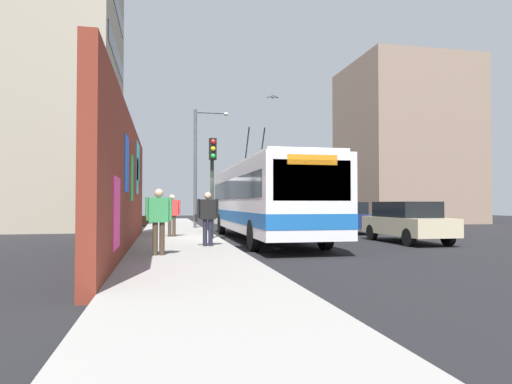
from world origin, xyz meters
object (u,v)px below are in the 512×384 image
at_px(parked_car_champagne, 407,221).
at_px(pedestrian_midblock, 172,212).
at_px(city_bus, 263,198).
at_px(traffic_light, 212,170).
at_px(parked_car_silver, 307,214).
at_px(parked_car_navy, 343,216).
at_px(pedestrian_near_wall, 158,216).
at_px(pedestrian_at_curb, 207,214).
at_px(street_lamp, 199,159).
at_px(parked_car_dark_gray, 283,212).

height_order(parked_car_champagne, pedestrian_midblock, pedestrian_midblock).
xyz_separation_m(city_bus, parked_car_champagne, (-2.17, -5.20, -0.89)).
bearing_deg(traffic_light, pedestrian_midblock, 45.04).
bearing_deg(traffic_light, parked_car_champagne, -101.89).
xyz_separation_m(parked_car_champagne, parked_car_silver, (12.29, 0.00, 0.00)).
distance_m(parked_car_champagne, parked_car_navy, 6.35).
relative_size(parked_car_champagne, parked_car_navy, 0.88).
bearing_deg(city_bus, parked_car_silver, -27.21).
height_order(parked_car_champagne, pedestrian_near_wall, pedestrian_near_wall).
bearing_deg(pedestrian_at_curb, parked_car_navy, -45.13).
bearing_deg(pedestrian_near_wall, traffic_light, -20.60).
bearing_deg(pedestrian_near_wall, street_lamp, -8.99).
relative_size(pedestrian_midblock, street_lamp, 0.26).
relative_size(parked_car_navy, parked_car_dark_gray, 1.15).
bearing_deg(parked_car_navy, parked_car_silver, 0.00).
distance_m(parked_car_champagne, traffic_light, 7.76).
relative_size(city_bus, pedestrian_midblock, 7.27).
xyz_separation_m(pedestrian_near_wall, street_lamp, (13.39, -2.12, 2.82)).
bearing_deg(parked_car_navy, parked_car_champagne, 180.00).
bearing_deg(parked_car_navy, parked_car_dark_gray, 0.00).
bearing_deg(parked_car_dark_gray, parked_car_champagne, 180.00).
distance_m(parked_car_navy, pedestrian_near_wall, 13.77).
bearing_deg(city_bus, parked_car_champagne, -112.69).
xyz_separation_m(parked_car_champagne, pedestrian_midblock, (3.06, 8.87, 0.34)).
bearing_deg(pedestrian_midblock, pedestrian_at_curb, -167.01).
bearing_deg(pedestrian_near_wall, pedestrian_at_curb, -33.22).
bearing_deg(parked_car_navy, pedestrian_near_wall, 137.24).
distance_m(pedestrian_at_curb, street_lamp, 11.44).
distance_m(parked_car_navy, pedestrian_at_curb, 11.05).
height_order(parked_car_dark_gray, pedestrian_midblock, pedestrian_midblock).
xyz_separation_m(parked_car_navy, traffic_light, (-4.80, 7.35, 1.96)).
bearing_deg(pedestrian_midblock, parked_car_dark_gray, -30.22).
xyz_separation_m(parked_car_navy, pedestrian_near_wall, (-10.11, 9.34, 0.35)).
bearing_deg(parked_car_champagne, pedestrian_near_wall, 111.90).
bearing_deg(street_lamp, city_bus, -164.81).
distance_m(parked_car_navy, street_lamp, 8.54).
xyz_separation_m(parked_car_champagne, pedestrian_near_wall, (-3.76, 9.34, 0.35)).
bearing_deg(pedestrian_near_wall, parked_car_dark_gray, -22.97).
xyz_separation_m(parked_car_silver, pedestrian_midblock, (-9.23, 8.87, 0.34)).
relative_size(pedestrian_near_wall, pedestrian_midblock, 1.01).
relative_size(parked_car_silver, parked_car_dark_gray, 1.00).
xyz_separation_m(city_bus, street_lamp, (7.46, 2.02, 2.27)).
bearing_deg(pedestrian_near_wall, pedestrian_midblock, -4.01).
height_order(parked_car_navy, pedestrian_at_curb, pedestrian_at_curb).
distance_m(city_bus, parked_car_champagne, 5.71).
xyz_separation_m(parked_car_navy, parked_car_silver, (5.94, 0.00, -0.00)).
height_order(parked_car_champagne, parked_car_silver, same).
relative_size(parked_car_navy, pedestrian_near_wall, 2.82).
distance_m(city_bus, parked_car_silver, 11.41).
relative_size(parked_car_silver, pedestrian_near_wall, 2.47).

